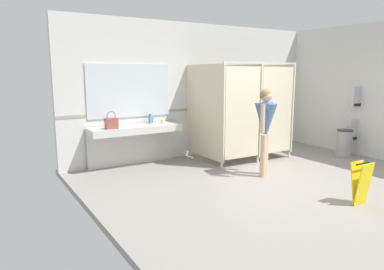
{
  "coord_description": "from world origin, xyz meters",
  "views": [
    {
      "loc": [
        -4.45,
        -3.92,
        1.87
      ],
      "look_at": [
        -1.85,
        0.33,
        0.99
      ],
      "focal_mm": 33.08,
      "sensor_mm": 36.0,
      "label": 1
    }
  ],
  "objects": [
    {
      "name": "wall_back_tile_band",
      "position": [
        0.0,
        2.85,
        1.05
      ],
      "size": [
        6.48,
        0.01,
        0.06
      ],
      "primitive_type": "cube",
      "color": "#9E937F",
      "rests_on": "wall_back"
    },
    {
      "name": "mirror_panel",
      "position": [
        -1.78,
        2.84,
        1.51
      ],
      "size": [
        1.75,
        0.02,
        1.06
      ],
      "primitive_type": "cube",
      "color": "silver",
      "rests_on": "wall_back"
    },
    {
      "name": "paper_towel_dispenser_upper",
      "position": [
        2.87,
        0.93,
        1.32
      ],
      "size": [
        0.39,
        0.13,
        0.45
      ],
      "color": "#B7BABF",
      "rests_on": "wall_side_right"
    },
    {
      "name": "vanity_counter",
      "position": [
        -1.78,
        2.65,
        0.6
      ],
      "size": [
        1.85,
        0.52,
        0.94
      ],
      "color": "silver",
      "rests_on": "ground_plane"
    },
    {
      "name": "paper_cup",
      "position": [
        -1.21,
        2.53,
        0.87
      ],
      "size": [
        0.07,
        0.07,
        0.09
      ],
      "primitive_type": "cylinder",
      "color": "beige",
      "rests_on": "vanity_counter"
    },
    {
      "name": "wet_floor_sign",
      "position": [
        0.13,
        -1.06,
        0.32
      ],
      "size": [
        0.28,
        0.19,
        0.62
      ],
      "color": "yellow",
      "rests_on": "ground_plane"
    },
    {
      "name": "bathroom_stalls",
      "position": [
        0.51,
        1.96,
        1.08
      ],
      "size": [
        1.93,
        1.37,
        2.07
      ],
      "color": "beige",
      "rests_on": "ground_plane"
    },
    {
      "name": "ground_plane",
      "position": [
        0.0,
        0.0,
        -0.05
      ],
      "size": [
        6.48,
        6.31,
        0.1
      ],
      "primitive_type": "cube",
      "color": "gray"
    },
    {
      "name": "trash_bin",
      "position": [
        2.55,
        0.93,
        0.3
      ],
      "size": [
        0.34,
        0.34,
        0.61
      ],
      "color": "#99999E",
      "rests_on": "ground_plane"
    },
    {
      "name": "soap_dispenser",
      "position": [
        -1.39,
        2.73,
        0.91
      ],
      "size": [
        0.07,
        0.07,
        0.2
      ],
      "color": "teal",
      "rests_on": "vanity_counter"
    },
    {
      "name": "person_standing",
      "position": [
        -0.05,
        0.74,
        0.99
      ],
      "size": [
        0.56,
        0.56,
        1.58
      ],
      "color": "#DBAD89",
      "rests_on": "ground_plane"
    },
    {
      "name": "wall_back",
      "position": [
        0.0,
        2.91,
        1.47
      ],
      "size": [
        6.48,
        0.12,
        2.93
      ],
      "primitive_type": "cube",
      "color": "silver",
      "rests_on": "ground_plane"
    },
    {
      "name": "paper_towel_dispenser_lower",
      "position": [
        2.87,
        0.96,
        0.57
      ],
      "size": [
        0.36,
        0.13,
        0.49
      ],
      "color": "#B7BABF",
      "rests_on": "wall_side_right"
    },
    {
      "name": "handbag",
      "position": [
        -2.32,
        2.44,
        0.94
      ],
      "size": [
        0.23,
        0.13,
        0.33
      ],
      "color": "#934C42",
      "rests_on": "vanity_counter"
    }
  ]
}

